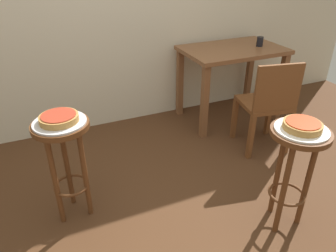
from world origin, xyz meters
TOP-DOWN VIEW (x-y plane):
  - ground_plane at (0.00, 0.00)m, footprint 6.00×6.00m
  - stool_foreground at (0.60, -0.26)m, footprint 0.35×0.35m
  - serving_plate_foreground at (0.60, -0.26)m, footprint 0.31×0.31m
  - pizza_foreground at (0.60, -0.26)m, footprint 0.22×0.22m
  - stool_middle at (-0.68, 0.40)m, footprint 0.35×0.35m
  - serving_plate_middle at (-0.68, 0.40)m, footprint 0.32×0.32m
  - pizza_middle at (-0.68, 0.40)m, footprint 0.23×0.23m
  - dining_table at (1.11, 1.23)m, footprint 1.01×0.64m
  - cup_near_edge at (1.39, 1.17)m, footprint 0.06×0.06m
  - wooden_chair at (1.05, 0.54)m, footprint 0.47×0.47m

SIDE VIEW (x-z plane):
  - ground_plane at x=0.00m, z-range 0.00..0.00m
  - wooden_chair at x=1.05m, z-range 0.04..0.89m
  - stool_foreground at x=0.60m, z-range 0.16..0.88m
  - stool_middle at x=-0.68m, z-range 0.16..0.88m
  - dining_table at x=1.11m, z-range 0.25..1.02m
  - serving_plate_foreground at x=0.60m, z-range 0.72..0.73m
  - serving_plate_middle at x=-0.68m, z-range 0.72..0.73m
  - pizza_foreground at x=0.60m, z-range 0.73..0.78m
  - pizza_middle at x=-0.68m, z-range 0.73..0.78m
  - cup_near_edge at x=1.39m, z-range 0.77..0.86m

